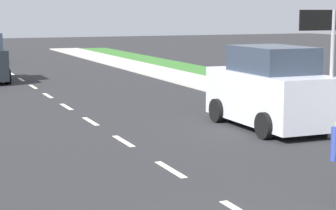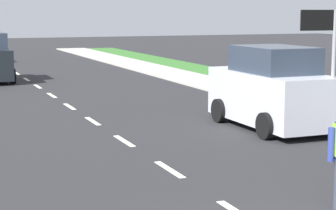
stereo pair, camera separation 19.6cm
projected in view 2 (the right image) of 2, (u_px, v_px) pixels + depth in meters
The scene contains 5 objects.
ground_plane at pixel (37, 86), 26.69m from camera, with size 96.00×96.00×0.00m, color #28282B.
sidewalk_right at pixel (335, 115), 19.21m from camera, with size 2.40×72.00×0.14m, color #B2ADA3.
lane_center_line at pixel (21, 76), 30.55m from camera, with size 0.14×46.40×0.01m.
lane_direction_sign at pixel (326, 43), 15.27m from camera, with size 1.16×0.11×3.20m.
car_parked_curbside at pixel (272, 90), 16.97m from camera, with size 2.06×4.20×2.23m.
Camera 2 is at (-4.56, -5.71, 3.18)m, focal length 66.94 mm.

